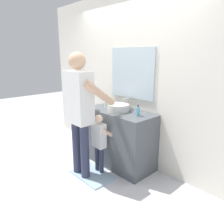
% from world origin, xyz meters
% --- Properties ---
extents(ground_plane, '(14.00, 14.00, 0.00)m').
position_xyz_m(ground_plane, '(0.00, 0.00, 0.00)').
color(ground_plane, silver).
extents(back_wall, '(4.40, 0.10, 2.70)m').
position_xyz_m(back_wall, '(0.00, 0.62, 1.35)').
color(back_wall, silver).
rests_on(back_wall, ground).
extents(vanity_cabinet, '(1.16, 0.54, 0.89)m').
position_xyz_m(vanity_cabinet, '(0.00, 0.30, 0.45)').
color(vanity_cabinet, '#4C5156').
rests_on(vanity_cabinet, ground).
extents(sink_basin, '(0.33, 0.33, 0.11)m').
position_xyz_m(sink_basin, '(0.00, 0.28, 0.95)').
color(sink_basin, silver).
rests_on(sink_basin, vanity_cabinet).
extents(faucet, '(0.18, 0.14, 0.18)m').
position_xyz_m(faucet, '(0.00, 0.48, 0.97)').
color(faucet, '#B7BABF').
rests_on(faucet, vanity_cabinet).
extents(toothbrush_cup, '(0.07, 0.07, 0.21)m').
position_xyz_m(toothbrush_cup, '(-0.31, 0.31, 0.95)').
color(toothbrush_cup, silver).
rests_on(toothbrush_cup, vanity_cabinet).
extents(soap_bottle, '(0.06, 0.06, 0.17)m').
position_xyz_m(soap_bottle, '(0.38, 0.30, 0.96)').
color(soap_bottle, '#66B2D1').
rests_on(soap_bottle, vanity_cabinet).
extents(bath_mat, '(0.64, 0.40, 0.02)m').
position_xyz_m(bath_mat, '(0.00, -0.25, 0.01)').
color(bath_mat, '#99B7CC').
rests_on(bath_mat, ground).
extents(child_toddler, '(0.28, 0.28, 0.91)m').
position_xyz_m(child_toddler, '(0.00, -0.10, 0.54)').
color(child_toddler, '#2D334C').
rests_on(child_toddler, ground).
extents(adult_parent, '(0.55, 0.57, 1.77)m').
position_xyz_m(adult_parent, '(-0.12, -0.34, 1.06)').
color(adult_parent, '#2D334C').
rests_on(adult_parent, ground).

